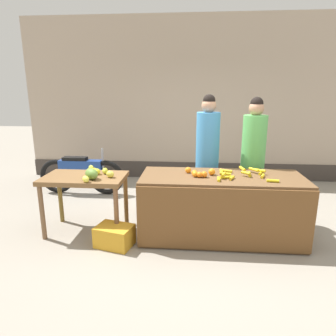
% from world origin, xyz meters
% --- Properties ---
extents(ground_plane, '(24.00, 24.00, 0.00)m').
position_xyz_m(ground_plane, '(0.00, 0.00, 0.00)').
color(ground_plane, gray).
extents(market_wall_back, '(7.31, 0.23, 3.38)m').
position_xyz_m(market_wall_back, '(0.00, 2.80, 1.66)').
color(market_wall_back, tan).
rests_on(market_wall_back, ground).
extents(fruit_stall_counter, '(2.06, 0.84, 0.84)m').
position_xyz_m(fruit_stall_counter, '(0.33, -0.01, 0.42)').
color(fruit_stall_counter, brown).
rests_on(fruit_stall_counter, ground).
extents(side_table_wooden, '(1.07, 0.64, 0.79)m').
position_xyz_m(side_table_wooden, '(-1.48, 0.00, 0.68)').
color(side_table_wooden, brown).
rests_on(side_table_wooden, ground).
extents(banana_bunch_pile, '(0.73, 0.56, 0.07)m').
position_xyz_m(banana_bunch_pile, '(0.57, 0.02, 0.86)').
color(banana_bunch_pile, gold).
rests_on(banana_bunch_pile, fruit_stall_counter).
extents(orange_pile, '(0.39, 0.28, 0.09)m').
position_xyz_m(orange_pile, '(0.04, -0.02, 0.88)').
color(orange_pile, orange).
rests_on(orange_pile, fruit_stall_counter).
extents(mango_papaya_pile, '(0.48, 0.66, 0.14)m').
position_xyz_m(mango_papaya_pile, '(-1.33, -0.04, 0.85)').
color(mango_papaya_pile, yellow).
rests_on(mango_papaya_pile, side_table_wooden).
extents(vendor_woman_blue_shirt, '(0.34, 0.34, 1.84)m').
position_xyz_m(vendor_woman_blue_shirt, '(0.17, 0.65, 0.93)').
color(vendor_woman_blue_shirt, '#33333D').
rests_on(vendor_woman_blue_shirt, ground).
extents(vendor_woman_green_shirt, '(0.34, 0.34, 1.81)m').
position_xyz_m(vendor_woman_green_shirt, '(0.83, 0.64, 0.91)').
color(vendor_woman_green_shirt, '#33333D').
rests_on(vendor_woman_green_shirt, ground).
extents(parked_motorcycle, '(1.60, 0.18, 0.88)m').
position_xyz_m(parked_motorcycle, '(-2.12, 1.51, 0.40)').
color(parked_motorcycle, black).
rests_on(parked_motorcycle, ground).
extents(produce_crate, '(0.51, 0.42, 0.26)m').
position_xyz_m(produce_crate, '(-1.00, -0.37, 0.13)').
color(produce_crate, gold).
rests_on(produce_crate, ground).
extents(produce_sack, '(0.45, 0.41, 0.53)m').
position_xyz_m(produce_sack, '(-0.69, 0.77, 0.26)').
color(produce_sack, tan).
rests_on(produce_sack, ground).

